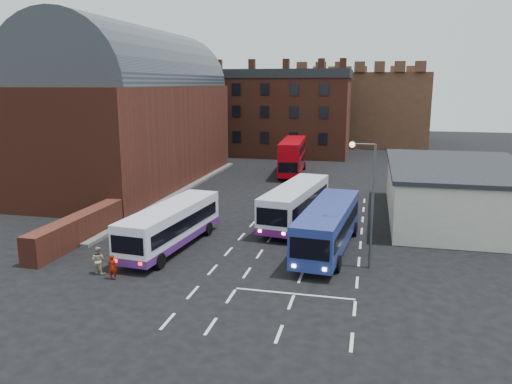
% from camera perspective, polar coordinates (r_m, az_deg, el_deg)
% --- Properties ---
extents(ground, '(180.00, 180.00, 0.00)m').
position_cam_1_polar(ground, '(29.23, -4.50, -8.31)').
color(ground, black).
extents(railway_station, '(12.00, 28.00, 16.00)m').
position_cam_1_polar(railway_station, '(52.83, -13.97, 9.08)').
color(railway_station, '#602B1E').
rests_on(railway_station, ground).
extents(forecourt_wall, '(1.20, 10.00, 1.80)m').
position_cam_1_polar(forecourt_wall, '(34.93, -19.71, -4.00)').
color(forecourt_wall, '#602B1E').
rests_on(forecourt_wall, ground).
extents(cream_building, '(10.40, 16.40, 4.25)m').
position_cam_1_polar(cream_building, '(41.38, 22.02, 0.08)').
color(cream_building, beige).
rests_on(cream_building, ground).
extents(brick_terrace, '(22.00, 10.00, 11.00)m').
position_cam_1_polar(brick_terrace, '(73.62, 1.84, 8.58)').
color(brick_terrace, brown).
rests_on(brick_terrace, ground).
extents(castle_keep, '(22.00, 22.00, 12.00)m').
position_cam_1_polar(castle_keep, '(92.17, 11.78, 9.39)').
color(castle_keep, brown).
rests_on(castle_keep, ground).
extents(bus_white_outbound, '(3.23, 10.17, 2.73)m').
position_cam_1_polar(bus_white_outbound, '(32.07, -9.67, -3.55)').
color(bus_white_outbound, white).
rests_on(bus_white_outbound, ground).
extents(bus_white_inbound, '(3.89, 10.80, 2.88)m').
position_cam_1_polar(bus_white_inbound, '(37.15, 4.55, -1.07)').
color(bus_white_inbound, silver).
rests_on(bus_white_inbound, ground).
extents(bus_blue, '(3.42, 10.77, 2.89)m').
position_cam_1_polar(bus_blue, '(31.28, 8.23, -3.72)').
color(bus_blue, navy).
rests_on(bus_blue, ground).
extents(bus_red_double, '(3.03, 10.16, 4.01)m').
position_cam_1_polar(bus_red_double, '(57.23, 4.19, 4.10)').
color(bus_red_double, '#AE000A').
rests_on(bus_red_double, ground).
extents(street_lamp, '(1.46, 0.32, 7.16)m').
position_cam_1_polar(street_lamp, '(28.23, 12.72, -0.17)').
color(street_lamp, '#525456').
rests_on(street_lamp, ground).
extents(pedestrian_red, '(0.53, 0.38, 1.38)m').
position_cam_1_polar(pedestrian_red, '(27.98, -16.08, -8.23)').
color(pedestrian_red, maroon).
rests_on(pedestrian_red, ground).
extents(pedestrian_beige, '(0.79, 0.63, 1.55)m').
position_cam_1_polar(pedestrian_beige, '(28.93, -17.58, -7.46)').
color(pedestrian_beige, tan).
rests_on(pedestrian_beige, ground).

